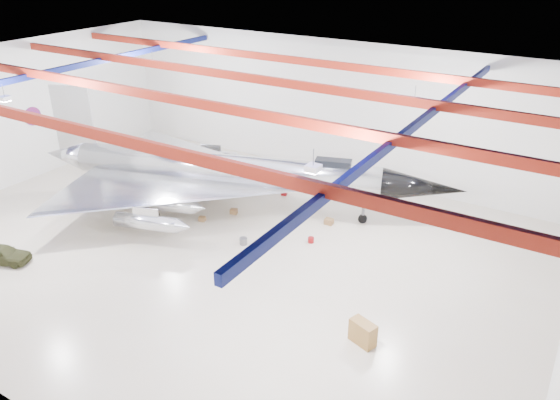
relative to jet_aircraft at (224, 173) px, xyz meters
The scene contains 17 objects.
floor 6.22m from the jet_aircraft, 59.08° to the right, with size 40.00×40.00×0.00m, color #C4B49C.
wall_back 10.96m from the jet_aircraft, 74.35° to the left, with size 40.00×40.00×0.00m, color silver.
wall_left 18.00m from the jet_aircraft, 164.41° to the right, with size 30.00×30.00×0.00m, color silver.
ceiling 9.94m from the jet_aircraft, 59.08° to the right, with size 40.00×40.00×0.00m, color #0A0F38.
ceiling_structure 9.39m from the jet_aircraft, 59.08° to the right, with size 39.50×29.50×1.08m.
wall_roundel 17.44m from the jet_aircraft, behind, with size 1.50×1.50×0.10m, color #B21414.
jet_aircraft is the anchor object (origin of this frame).
jeep 15.12m from the jet_aircraft, 118.46° to the right, with size 1.37×3.41×1.16m, color #36381C.
desk 17.01m from the jet_aircraft, 30.02° to the right, with size 1.34×0.67×1.22m, color brown.
crate_ply 3.63m from the jet_aircraft, 94.92° to the right, with size 0.45×0.36×0.32m, color olive.
toolbox_red 5.51m from the jet_aircraft, 59.47° to the left, with size 0.44×0.35×0.31m, color maroon.
engine_drum 6.05m from the jet_aircraft, 41.43° to the right, with size 0.50×0.50×0.45m, color #59595B.
parts_bin 8.20m from the jet_aircraft, 12.86° to the left, with size 0.59×0.47×0.41m, color olive.
crate_small 6.45m from the jet_aircraft, 143.11° to the left, with size 0.43×0.35×0.30m, color #59595B.
tool_chest 8.24m from the jet_aircraft, ahead, with size 0.40×0.40×0.36m, color maroon.
oil_barrel 2.81m from the jet_aircraft, 22.42° to the right, with size 0.51×0.41×0.36m, color olive.
spares_box 7.98m from the jet_aircraft, 45.17° to the left, with size 0.43×0.43×0.39m, color #59595B.
Camera 1 is at (19.40, -23.75, 17.89)m, focal length 35.00 mm.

